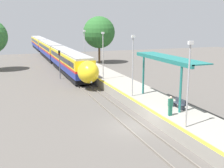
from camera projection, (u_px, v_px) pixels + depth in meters
The scene contains 14 objects.
ground_plane at pixel (134, 127), 23.27m from camera, with size 120.00×120.00×0.00m, color #56514C.
rail_left at pixel (126, 127), 23.01m from camera, with size 0.08×90.00×0.15m, color slate.
rail_right at pixel (142, 125), 23.50m from camera, with size 0.08×90.00×0.15m, color slate.
train at pixel (50, 50), 65.43m from camera, with size 2.82×68.80×3.88m.
platform_right at pixel (174, 116), 24.48m from camera, with size 4.40×64.00×1.02m.
platform_bench at pixel (180, 103), 24.73m from camera, with size 0.44×1.64×0.89m.
person_waiting at pixel (170, 106), 22.76m from camera, with size 0.36×0.22×1.63m.
railway_signal at pixel (60, 62), 42.21m from camera, with size 0.28×0.28×4.35m.
lamppost_near at pixel (188, 80), 19.65m from camera, with size 0.36×0.20×6.22m.
lamppost_mid at pixel (133, 62), 28.24m from camera, with size 0.36×0.20×6.22m.
lamppost_far at pixel (103, 53), 36.82m from camera, with size 0.36×0.20×6.22m.
lamppost_farthest at pixel (85, 47), 45.40m from camera, with size 0.36×0.20×6.22m.
station_canopy at pixel (166, 60), 26.23m from camera, with size 2.02×9.87×4.29m.
background_tree_right at pixel (99, 32), 57.92m from camera, with size 6.55×6.55×9.69m.
Camera 1 is at (-9.37, -19.94, 8.49)m, focal length 45.00 mm.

